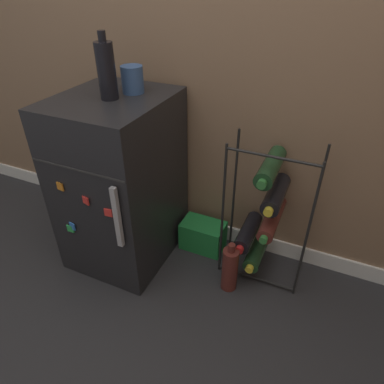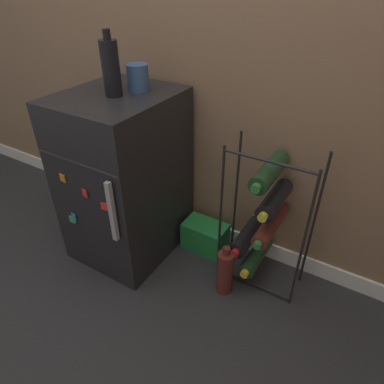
% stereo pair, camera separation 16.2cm
% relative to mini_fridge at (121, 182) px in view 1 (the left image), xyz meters
% --- Properties ---
extents(ground_plane, '(14.00, 14.00, 0.00)m').
position_rel_mini_fridge_xyz_m(ground_plane, '(0.44, -0.38, -0.43)').
color(ground_plane, '#28282B').
extents(mini_fridge, '(0.47, 0.57, 0.86)m').
position_rel_mini_fridge_xyz_m(mini_fridge, '(0.00, 0.00, 0.00)').
color(mini_fridge, black).
rests_on(mini_fridge, ground_plane).
extents(wine_rack, '(0.39, 0.32, 0.72)m').
position_rel_mini_fridge_xyz_m(wine_rack, '(0.70, 0.13, -0.06)').
color(wine_rack, black).
rests_on(wine_rack, ground_plane).
extents(soda_box, '(0.23, 0.14, 0.16)m').
position_rel_mini_fridge_xyz_m(soda_box, '(0.37, 0.17, -0.35)').
color(soda_box, '#1E7F38').
rests_on(soda_box, ground_plane).
extents(fridge_top_cup, '(0.09, 0.09, 0.11)m').
position_rel_mini_fridge_xyz_m(fridge_top_cup, '(0.06, 0.09, 0.49)').
color(fridge_top_cup, '#335184').
rests_on(fridge_top_cup, mini_fridge).
extents(fridge_top_bottle, '(0.07, 0.07, 0.26)m').
position_rel_mini_fridge_xyz_m(fridge_top_bottle, '(0.02, -0.02, 0.54)').
color(fridge_top_bottle, black).
rests_on(fridge_top_bottle, mini_fridge).
extents(loose_bottle_floor, '(0.08, 0.08, 0.27)m').
position_rel_mini_fridge_xyz_m(loose_bottle_floor, '(0.60, -0.04, -0.31)').
color(loose_bottle_floor, '#56231E').
rests_on(loose_bottle_floor, ground_plane).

